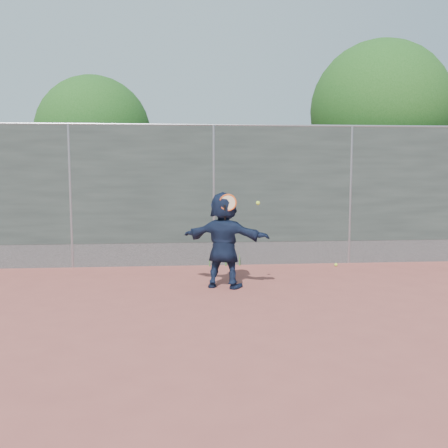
{
  "coord_description": "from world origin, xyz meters",
  "views": [
    {
      "loc": [
        -0.69,
        -7.15,
        2.07
      ],
      "look_at": [
        0.05,
        1.44,
        1.12
      ],
      "focal_mm": 40.0,
      "sensor_mm": 36.0,
      "label": 1
    }
  ],
  "objects": [
    {
      "name": "weed_clump",
      "position": [
        0.29,
        3.38,
        0.13
      ],
      "size": [
        0.68,
        0.07,
        0.3
      ],
      "color": "#387226",
      "rests_on": "ground"
    },
    {
      "name": "player",
      "position": [
        0.05,
        1.44,
        0.84
      ],
      "size": [
        1.64,
        1.03,
        1.68
      ],
      "primitive_type": "imported",
      "rotation": [
        0.0,
        0.0,
        2.77
      ],
      "color": "#15203B",
      "rests_on": "ground"
    },
    {
      "name": "ground",
      "position": [
        0.0,
        0.0,
        0.0
      ],
      "size": [
        80.0,
        80.0,
        0.0
      ],
      "primitive_type": "plane",
      "color": "#9E4C42",
      "rests_on": "ground"
    },
    {
      "name": "swing_action",
      "position": [
        0.14,
        1.24,
        1.49
      ],
      "size": [
        0.69,
        0.18,
        0.51
      ],
      "color": "#F05116",
      "rests_on": "ground"
    },
    {
      "name": "ball_ground",
      "position": [
        2.6,
        3.13,
        0.03
      ],
      "size": [
        0.07,
        0.07,
        0.07
      ],
      "primitive_type": "sphere",
      "color": "#C1EE34",
      "rests_on": "ground"
    },
    {
      "name": "tree_left",
      "position": [
        -2.85,
        6.55,
        2.94
      ],
      "size": [
        3.15,
        3.0,
        4.53
      ],
      "color": "#382314",
      "rests_on": "ground"
    },
    {
      "name": "fence",
      "position": [
        -0.0,
        3.5,
        1.58
      ],
      "size": [
        20.0,
        0.06,
        3.03
      ],
      "color": "#38423D",
      "rests_on": "ground"
    },
    {
      "name": "tree_right",
      "position": [
        4.68,
        5.75,
        3.49
      ],
      "size": [
        3.78,
        3.6,
        5.39
      ],
      "color": "#382314",
      "rests_on": "ground"
    }
  ]
}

